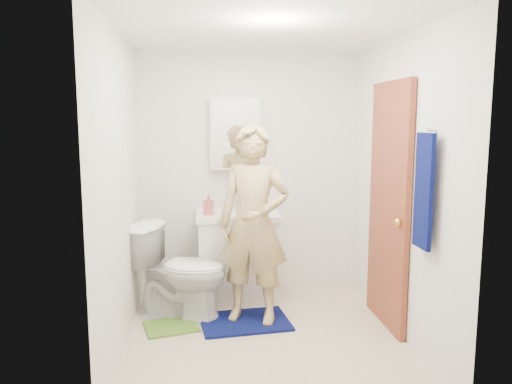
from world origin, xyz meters
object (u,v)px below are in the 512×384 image
medicine_cabinet (235,134)px  man (253,224)px  towel (424,191)px  toilet (181,271)px  soap_dispenser (208,204)px  vanity_cabinet (238,258)px  toothbrush_cup (252,205)px

medicine_cabinet → man: 1.13m
medicine_cabinet → towel: medicine_cabinet is taller
man → medicine_cabinet: bearing=117.7°
toilet → soap_dispenser: (0.26, 0.36, 0.53)m
vanity_cabinet → towel: 2.08m
towel → toilet: size_ratio=0.95×
man → toothbrush_cup: bearing=107.1°
towel → vanity_cabinet: bearing=128.5°
towel → toilet: bearing=148.4°
vanity_cabinet → toilet: 0.69m
vanity_cabinet → medicine_cabinet: bearing=90.0°
vanity_cabinet → medicine_cabinet: 1.22m
towel → man: bearing=141.7°
toilet → man: (0.63, -0.20, 0.44)m
toothbrush_cup → towel: bearing=-57.1°
towel → soap_dispenser: size_ratio=4.06×
medicine_cabinet → man: bearing=-83.8°
man → towel: bearing=-16.8°
soap_dispenser → medicine_cabinet: bearing=47.0°
vanity_cabinet → man: 0.78m
soap_dispenser → toilet: bearing=-125.9°
toilet → soap_dispenser: 0.69m
toothbrush_cup → man: (-0.06, -0.74, -0.04)m
medicine_cabinet → toothbrush_cup: size_ratio=5.20×
vanity_cabinet → toothbrush_cup: size_ratio=5.95×
vanity_cabinet → man: size_ratio=0.48×
vanity_cabinet → man: man is taller
medicine_cabinet → soap_dispenser: (-0.28, -0.30, -0.65)m
towel → toothbrush_cup: (-1.03, 1.59, -0.35)m
toilet → man: bearing=-87.6°
towel → soap_dispenser: towel is taller
medicine_cabinet → toothbrush_cup: medicine_cabinet is taller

